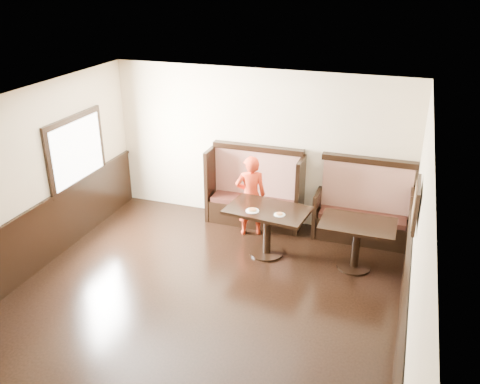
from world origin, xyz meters
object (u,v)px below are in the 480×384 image
at_px(table_main, 267,220).
at_px(table_neighbor, 357,234).
at_px(booth_neighbor, 363,213).
at_px(child, 251,196).
at_px(booth_main, 255,196).

bearing_deg(table_main, table_neighbor, 7.93).
height_order(booth_neighbor, table_main, booth_neighbor).
bearing_deg(booth_neighbor, table_neighbor, -89.41).
bearing_deg(child, table_main, 105.14).
relative_size(table_main, table_neighbor, 1.20).
height_order(table_neighbor, child, child).
bearing_deg(booth_main, table_main, -63.06).
height_order(booth_main, table_neighbor, booth_main).
height_order(booth_main, child, child).
distance_m(booth_main, table_main, 1.19).
relative_size(booth_main, table_main, 1.28).
distance_m(booth_main, table_neighbor, 2.21).
height_order(booth_neighbor, table_neighbor, booth_neighbor).
bearing_deg(table_main, child, 135.27).
height_order(table_main, table_neighbor, table_main).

